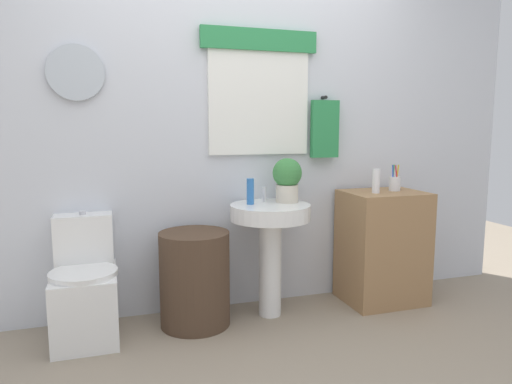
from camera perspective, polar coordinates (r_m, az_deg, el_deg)
name	(u,v)px	position (r m, az deg, el deg)	size (l,w,h in m)	color
back_wall	(230,118)	(3.21, -3.25, 8.99)	(4.40, 0.18, 2.60)	silver
toilet	(85,290)	(3.00, -20.18, -11.25)	(0.38, 0.51, 0.74)	white
laundry_hamper	(195,279)	(3.00, -7.51, -10.49)	(0.44, 0.44, 0.60)	#4C3828
pedestal_sink	(270,232)	(3.05, 1.74, -4.86)	(0.52, 0.52, 0.75)	white
faucet	(264,194)	(3.12, 1.03, -0.29)	(0.03, 0.03, 0.10)	silver
wooden_cabinet	(382,247)	(3.46, 15.20, -6.49)	(0.55, 0.44, 0.80)	#9E754C
soap_bottle	(250,191)	(3.02, -0.70, 0.07)	(0.05, 0.05, 0.17)	#2D6BB7
potted_plant	(287,178)	(3.10, 3.84, 1.71)	(0.20, 0.20, 0.29)	beige
lotion_bottle	(376,181)	(3.29, 14.49, 1.31)	(0.05, 0.05, 0.17)	white
toothbrush_cup	(395,183)	(3.45, 16.63, 1.05)	(0.08, 0.08, 0.19)	silver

